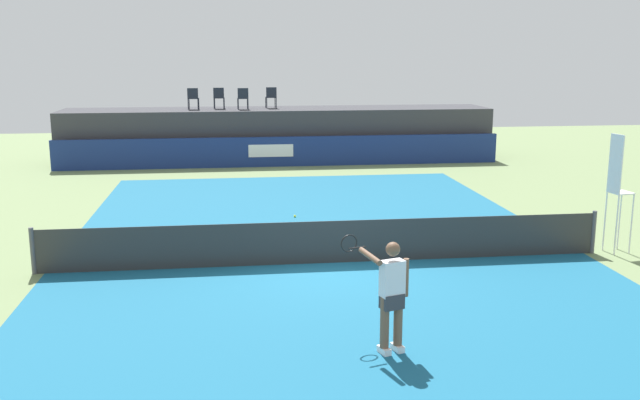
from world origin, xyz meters
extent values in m
plane|color=#6B7F51|center=(0.00, 3.00, 0.00)|extent=(48.00, 48.00, 0.00)
cube|color=#16597A|center=(0.00, 0.00, 0.00)|extent=(12.00, 22.00, 0.00)
cube|color=navy|center=(0.00, 13.50, 0.60)|extent=(18.00, 0.20, 1.20)
cube|color=white|center=(-0.43, 13.39, 0.66)|extent=(1.80, 0.02, 0.50)
cube|color=#38383D|center=(0.00, 15.30, 1.10)|extent=(18.00, 2.80, 2.20)
cylinder|color=#1E232D|center=(-3.32, 15.44, 2.42)|extent=(0.04, 0.04, 0.44)
cylinder|color=#1E232D|center=(-3.72, 15.46, 2.42)|extent=(0.04, 0.04, 0.44)
cylinder|color=#1E232D|center=(-3.34, 15.04, 2.42)|extent=(0.04, 0.04, 0.44)
cylinder|color=#1E232D|center=(-3.74, 15.06, 2.42)|extent=(0.04, 0.04, 0.44)
cube|color=#1E232D|center=(-3.53, 15.25, 2.66)|extent=(0.46, 0.46, 0.03)
cube|color=#1E232D|center=(-3.54, 15.04, 2.88)|extent=(0.44, 0.05, 0.42)
cylinder|color=#1E232D|center=(-2.26, 15.67, 2.42)|extent=(0.04, 0.04, 0.44)
cylinder|color=#1E232D|center=(-2.66, 15.69, 2.42)|extent=(0.04, 0.04, 0.44)
cylinder|color=#1E232D|center=(-2.28, 15.26, 2.42)|extent=(0.04, 0.04, 0.44)
cylinder|color=#1E232D|center=(-2.68, 15.28, 2.42)|extent=(0.04, 0.04, 0.44)
cube|color=#1E232D|center=(-2.47, 15.47, 2.66)|extent=(0.46, 0.46, 0.03)
cube|color=#1E232D|center=(-2.48, 15.27, 2.88)|extent=(0.44, 0.04, 0.42)
cylinder|color=#1E232D|center=(-1.29, 15.23, 2.42)|extent=(0.04, 0.04, 0.44)
cylinder|color=#1E232D|center=(-1.69, 15.21, 2.42)|extent=(0.04, 0.04, 0.44)
cylinder|color=#1E232D|center=(-1.27, 14.83, 2.42)|extent=(0.04, 0.04, 0.44)
cylinder|color=#1E232D|center=(-1.68, 14.81, 2.42)|extent=(0.04, 0.04, 0.44)
cube|color=#1E232D|center=(-1.48, 15.02, 2.66)|extent=(0.46, 0.46, 0.03)
cube|color=#1E232D|center=(-1.47, 14.81, 2.88)|extent=(0.44, 0.04, 0.42)
cylinder|color=#1E232D|center=(-0.09, 15.77, 2.42)|extent=(0.04, 0.04, 0.44)
cylinder|color=#1E232D|center=(-0.49, 15.75, 2.42)|extent=(0.04, 0.04, 0.44)
cylinder|color=#1E232D|center=(-0.07, 15.37, 2.42)|extent=(0.04, 0.04, 0.44)
cylinder|color=#1E232D|center=(-0.47, 15.34, 2.42)|extent=(0.04, 0.04, 0.44)
cube|color=#1E232D|center=(-0.28, 15.56, 2.66)|extent=(0.47, 0.47, 0.03)
cube|color=#1E232D|center=(-0.27, 15.35, 2.88)|extent=(0.44, 0.05, 0.42)
cylinder|color=white|center=(7.02, -0.17, 0.70)|extent=(0.04, 0.04, 1.40)
cylinder|color=white|center=(6.96, 0.23, 0.70)|extent=(0.04, 0.04, 1.40)
cylinder|color=white|center=(6.62, -0.23, 0.70)|extent=(0.04, 0.04, 1.40)
cylinder|color=white|center=(6.56, 0.17, 0.70)|extent=(0.04, 0.04, 1.40)
cube|color=white|center=(6.79, 0.00, 1.41)|extent=(0.50, 0.50, 0.03)
cube|color=white|center=(6.58, -0.03, 2.09)|extent=(0.09, 0.44, 1.33)
cube|color=#2D2D2D|center=(0.00, 0.00, 0.47)|extent=(12.40, 0.02, 0.95)
cylinder|color=#4C4C51|center=(-6.20, 0.00, 0.50)|extent=(0.10, 0.10, 1.00)
cylinder|color=#4C4C51|center=(6.20, 0.00, 0.50)|extent=(0.10, 0.10, 1.00)
cube|color=white|center=(0.46, -4.77, 0.05)|extent=(0.19, 0.28, 0.10)
cylinder|color=brown|center=(0.46, -4.77, 0.51)|extent=(0.14, 0.14, 0.82)
cube|color=white|center=(0.23, -4.84, 0.05)|extent=(0.19, 0.28, 0.10)
cylinder|color=brown|center=(0.23, -4.84, 0.51)|extent=(0.14, 0.14, 0.82)
cube|color=#333338|center=(0.34, -4.81, 0.84)|extent=(0.39, 0.31, 0.24)
cube|color=silver|center=(0.34, -4.81, 1.20)|extent=(0.40, 0.30, 0.56)
sphere|color=brown|center=(0.34, -4.81, 1.66)|extent=(0.22, 0.22, 0.22)
cylinder|color=brown|center=(0.57, -4.73, 1.18)|extent=(0.09, 0.09, 0.60)
cylinder|color=brown|center=(0.03, -4.62, 1.50)|extent=(0.27, 0.60, 0.14)
cylinder|color=black|center=(-0.09, -4.22, 1.53)|extent=(0.30, 0.12, 0.03)
torus|color=black|center=(-0.18, -3.94, 1.53)|extent=(0.30, 0.11, 0.30)
sphere|color=#D8EA33|center=(-0.30, 4.44, 0.04)|extent=(0.07, 0.07, 0.07)
camera|label=1|loc=(-2.05, -14.84, 4.58)|focal=39.69mm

